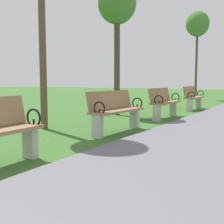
% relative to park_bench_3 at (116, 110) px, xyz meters
% --- Properties ---
extents(park_bench_3, '(0.53, 1.62, 0.90)m').
position_rel_park_bench_3_xyz_m(park_bench_3, '(0.00, 0.00, 0.00)').
color(park_bench_3, '#93704C').
rests_on(park_bench_3, ground).
extents(park_bench_4, '(0.53, 1.62, 0.90)m').
position_rel_park_bench_3_xyz_m(park_bench_4, '(-0.00, 2.83, 0.00)').
color(park_bench_4, '#93704C').
rests_on(park_bench_4, ground).
extents(park_bench_5, '(0.55, 1.62, 0.90)m').
position_rel_park_bench_3_xyz_m(park_bench_5, '(0.00, 5.89, 0.00)').
color(park_bench_5, '#93704C').
rests_on(park_bench_5, ground).
extents(tree_3, '(1.22, 1.22, 4.24)m').
position_rel_park_bench_3_xyz_m(tree_3, '(-1.64, 2.87, 2.98)').
color(tree_3, '#4C3D2D').
rests_on(tree_3, ground).
extents(tree_4, '(1.36, 1.36, 5.20)m').
position_rel_park_bench_3_xyz_m(tree_4, '(-1.70, 12.40, 3.90)').
color(tree_4, brown).
rests_on(tree_4, ground).
extents(scattered_leaves, '(5.54, 15.73, 0.02)m').
position_rel_park_bench_3_xyz_m(scattered_leaves, '(0.89, 1.71, -0.47)').
color(scattered_leaves, gold).
rests_on(scattered_leaves, ground).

